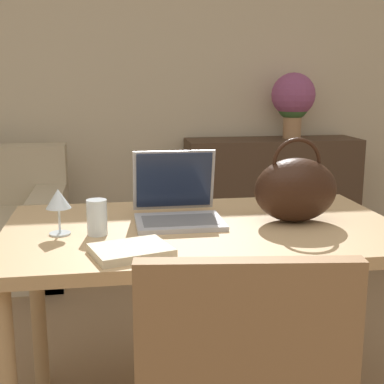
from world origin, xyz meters
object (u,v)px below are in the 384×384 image
drinking_glass (97,217)px  handbag (296,189)px  laptop (177,202)px  wine_glass (58,201)px  flower_vase (293,99)px

drinking_glass → handbag: (0.69, 0.06, 0.06)m
laptop → wine_glass: laptop is taller
wine_glass → flower_vase: (1.58, 2.24, 0.22)m
laptop → flower_vase: flower_vase is taller
wine_glass → flower_vase: size_ratio=0.30×
wine_glass → flower_vase: bearing=54.9°
wine_glass → laptop: bearing=17.9°
drinking_glass → handbag: handbag is taller
handbag → flower_vase: flower_vase is taller
drinking_glass → wine_glass: bearing=170.0°
drinking_glass → flower_vase: flower_vase is taller
drinking_glass → handbag: 0.69m
laptop → wine_glass: bearing=-162.1°
laptop → drinking_glass: laptop is taller
handbag → drinking_glass: bearing=-175.3°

